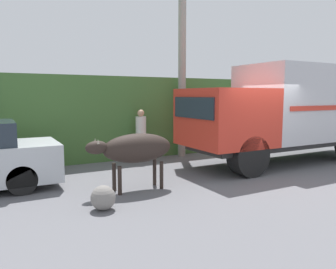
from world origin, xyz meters
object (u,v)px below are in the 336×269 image
(cargo_truck, at_px, (294,109))
(pedestrian_on_hill, at_px, (141,133))
(utility_pole, at_px, (182,60))
(roadside_rock, at_px, (103,198))
(brown_cow, at_px, (136,149))

(cargo_truck, relative_size, pedestrian_on_hill, 4.26)
(utility_pole, relative_size, roadside_rock, 13.92)
(cargo_truck, bearing_deg, pedestrian_on_hill, 154.42)
(pedestrian_on_hill, bearing_deg, utility_pole, -178.34)
(roadside_rock, bearing_deg, utility_pole, 44.40)
(cargo_truck, distance_m, utility_pole, 4.14)
(brown_cow, relative_size, utility_pole, 0.31)
(cargo_truck, height_order, brown_cow, cargo_truck)
(cargo_truck, distance_m, roadside_rock, 7.30)
(utility_pole, distance_m, roadside_rock, 6.74)
(utility_pole, bearing_deg, brown_cow, -134.49)
(cargo_truck, height_order, pedestrian_on_hill, cargo_truck)
(roadside_rock, bearing_deg, cargo_truck, 12.52)
(cargo_truck, bearing_deg, brown_cow, -170.83)
(brown_cow, distance_m, utility_pole, 5.13)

